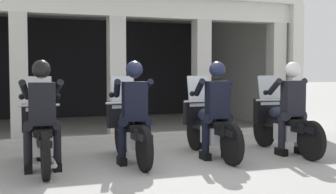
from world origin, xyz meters
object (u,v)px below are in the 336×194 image
motorcycle_far_left (41,134)px  motorcycle_center_left (130,129)px  police_officer_far_right (292,100)px  police_officer_center_left (134,103)px  police_officer_far_left (42,106)px  motorcycle_center_right (209,126)px  police_officer_center_right (217,101)px  motorcycle_far_right (282,124)px

motorcycle_far_left → motorcycle_center_left: (1.37, 0.07, 0.00)m
police_officer_far_right → motorcycle_center_left: bearing=-174.4°
motorcycle_center_left → police_officer_center_left: 0.52m
police_officer_far_left → motorcycle_center_right: police_officer_far_left is taller
police_officer_far_left → police_officer_far_right: (4.10, -0.08, 0.00)m
police_officer_center_right → motorcycle_far_right: 1.45m
motorcycle_center_left → police_officer_center_left: size_ratio=1.29×
motorcycle_far_left → police_officer_far_right: bearing=6.4°
motorcycle_center_right → police_officer_far_right: size_ratio=1.29×
motorcycle_far_left → police_officer_center_left: police_officer_center_left is taller
motorcycle_far_left → police_officer_far_right: (4.09, -0.37, 0.44)m
motorcycle_far_right → police_officer_far_right: size_ratio=1.29×
motorcycle_far_left → motorcycle_far_right: size_ratio=1.00×
police_officer_far_left → motorcycle_far_right: police_officer_far_left is taller
motorcycle_center_right → police_officer_center_right: size_ratio=1.29×
motorcycle_center_left → motorcycle_center_right: 1.37m
motorcycle_center_left → motorcycle_far_right: size_ratio=1.00×
police_officer_far_left → motorcycle_far_right: (4.10, 0.20, -0.44)m
police_officer_center_left → motorcycle_center_right: size_ratio=0.78×
police_officer_center_right → police_officer_far_right: (1.37, -0.10, 0.00)m
motorcycle_center_right → police_officer_center_right: police_officer_center_right is taller
motorcycle_far_left → police_officer_far_right: police_officer_far_right is taller
police_officer_center_left → motorcycle_center_right: police_officer_center_left is taller
motorcycle_center_left → police_officer_far_right: size_ratio=1.29×
motorcycle_center_right → motorcycle_far_right: bearing=1.2°
motorcycle_far_left → motorcycle_center_left: bearing=14.4°
police_officer_far_left → motorcycle_center_left: police_officer_far_left is taller
motorcycle_far_left → police_officer_center_right: 2.78m
motorcycle_far_left → motorcycle_far_right: same height
motorcycle_center_right → police_officer_far_right: (1.36, -0.38, 0.44)m
motorcycle_center_left → police_officer_center_left: bearing=-78.3°
police_officer_far_left → police_officer_center_right: 2.73m
motorcycle_center_right → police_officer_center_left: bearing=-165.2°
motorcycle_far_left → police_officer_far_left: (-0.00, -0.28, 0.44)m
police_officer_far_left → police_officer_center_left: (1.37, 0.07, 0.00)m
motorcycle_center_right → police_officer_center_right: bearing=-85.0°
motorcycle_far_left → motorcycle_center_right: (2.73, 0.01, 0.00)m
motorcycle_center_right → motorcycle_center_left: bearing=-177.0°
police_officer_far_left → motorcycle_center_right: bearing=17.7°
motorcycle_center_right → police_officer_far_left: bearing=-168.5°
police_officer_far_left → police_officer_center_right: bearing=11.8°
motorcycle_far_left → motorcycle_center_right: bearing=11.8°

